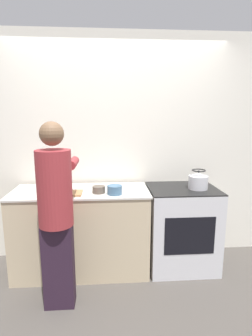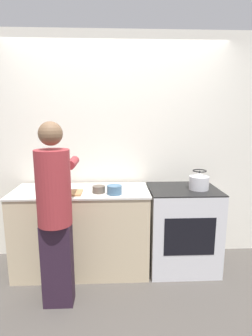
{
  "view_description": "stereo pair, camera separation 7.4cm",
  "coord_description": "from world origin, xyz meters",
  "px_view_note": "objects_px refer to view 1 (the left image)",
  "views": [
    {
      "loc": [
        -0.1,
        -2.39,
        1.67
      ],
      "look_at": [
        0.09,
        0.21,
        1.16
      ],
      "focal_mm": 28.0,
      "sensor_mm": 36.0,
      "label": 1
    },
    {
      "loc": [
        -0.02,
        -2.39,
        1.67
      ],
      "look_at": [
        0.09,
        0.21,
        1.16
      ],
      "focal_mm": 28.0,
      "sensor_mm": 36.0,
      "label": 2
    }
  ],
  "objects_px": {
    "bowl_prep": "(99,189)",
    "canister_jar": "(55,178)",
    "knife": "(57,192)",
    "oven": "(181,227)",
    "person": "(56,210)",
    "cutting_board": "(62,193)",
    "kettle": "(198,181)"
  },
  "relations": [
    {
      "from": "bowl_prep",
      "to": "canister_jar",
      "type": "relative_size",
      "value": 0.7
    },
    {
      "from": "knife",
      "to": "bowl_prep",
      "type": "height_order",
      "value": "bowl_prep"
    },
    {
      "from": "knife",
      "to": "bowl_prep",
      "type": "distance_m",
      "value": 0.42
    },
    {
      "from": "oven",
      "to": "canister_jar",
      "type": "xyz_separation_m",
      "value": [
        -1.4,
        0.19,
        0.55
      ]
    },
    {
      "from": "oven",
      "to": "person",
      "type": "relative_size",
      "value": 0.56
    },
    {
      "from": "cutting_board",
      "to": "knife",
      "type": "relative_size",
      "value": 2.0
    },
    {
      "from": "person",
      "to": "kettle",
      "type": "xyz_separation_m",
      "value": [
        1.4,
        0.51,
        0.1
      ]
    },
    {
      "from": "kettle",
      "to": "canister_jar",
      "type": "height_order",
      "value": "kettle"
    },
    {
      "from": "cutting_board",
      "to": "canister_jar",
      "type": "relative_size",
      "value": 2.13
    },
    {
      "from": "person",
      "to": "knife",
      "type": "xyz_separation_m",
      "value": [
        -0.07,
        0.44,
        0.03
      ]
    },
    {
      "from": "knife",
      "to": "bowl_prep",
      "type": "relative_size",
      "value": 1.52
    },
    {
      "from": "person",
      "to": "canister_jar",
      "type": "bearing_deg",
      "value": 101.01
    },
    {
      "from": "cutting_board",
      "to": "kettle",
      "type": "height_order",
      "value": "kettle"
    },
    {
      "from": "oven",
      "to": "cutting_board",
      "type": "distance_m",
      "value": 1.36
    },
    {
      "from": "oven",
      "to": "cutting_board",
      "type": "height_order",
      "value": "cutting_board"
    },
    {
      "from": "person",
      "to": "knife",
      "type": "height_order",
      "value": "person"
    },
    {
      "from": "kettle",
      "to": "bowl_prep",
      "type": "xyz_separation_m",
      "value": [
        -1.06,
        -0.07,
        -0.05
      ]
    },
    {
      "from": "person",
      "to": "bowl_prep",
      "type": "bearing_deg",
      "value": 51.36
    },
    {
      "from": "oven",
      "to": "knife",
      "type": "xyz_separation_m",
      "value": [
        -1.33,
        -0.11,
        0.47
      ]
    },
    {
      "from": "person",
      "to": "bowl_prep",
      "type": "height_order",
      "value": "person"
    },
    {
      "from": "person",
      "to": "cutting_board",
      "type": "xyz_separation_m",
      "value": [
        -0.01,
        0.41,
        0.02
      ]
    },
    {
      "from": "person",
      "to": "cutting_board",
      "type": "height_order",
      "value": "person"
    },
    {
      "from": "bowl_prep",
      "to": "canister_jar",
      "type": "distance_m",
      "value": 0.58
    },
    {
      "from": "oven",
      "to": "person",
      "type": "xyz_separation_m",
      "value": [
        -1.25,
        -0.55,
        0.44
      ]
    },
    {
      "from": "kettle",
      "to": "canister_jar",
      "type": "xyz_separation_m",
      "value": [
        -1.55,
        0.23,
        0.0
      ]
    },
    {
      "from": "bowl_prep",
      "to": "person",
      "type": "bearing_deg",
      "value": -128.64
    },
    {
      "from": "canister_jar",
      "to": "kettle",
      "type": "bearing_deg",
      "value": -8.38
    },
    {
      "from": "knife",
      "to": "kettle",
      "type": "height_order",
      "value": "kettle"
    },
    {
      "from": "oven",
      "to": "knife",
      "type": "height_order",
      "value": "knife"
    },
    {
      "from": "knife",
      "to": "kettle",
      "type": "xyz_separation_m",
      "value": [
        1.48,
        0.07,
        0.07
      ]
    },
    {
      "from": "knife",
      "to": "canister_jar",
      "type": "bearing_deg",
      "value": 75.09
    },
    {
      "from": "person",
      "to": "knife",
      "type": "relative_size",
      "value": 8.37
    }
  ]
}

